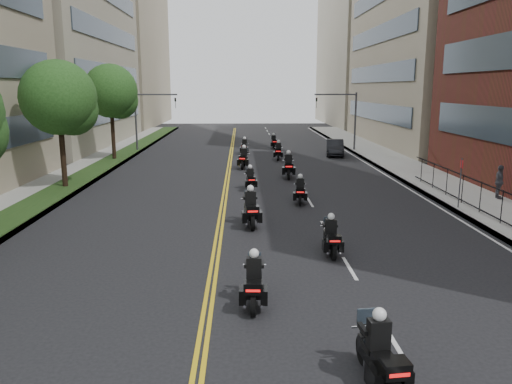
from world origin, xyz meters
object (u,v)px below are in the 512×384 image
motorcycle_2 (254,284)px  motorcycle_4 (251,210)px  motorcycle_5 (300,192)px  parked_sedan (335,148)px  motorcycle_9 (278,152)px  motorcycle_11 (274,142)px  motorcycle_1 (380,357)px  pedestrian_c (499,182)px  motorcycle_10 (245,147)px  motorcycle_7 (288,167)px  motorcycle_8 (244,159)px  motorcycle_3 (331,238)px  motorcycle_6 (250,180)px

motorcycle_2 → motorcycle_4: bearing=92.4°
motorcycle_5 → parked_sedan: 19.72m
motorcycle_9 → motorcycle_11: (0.12, 7.99, -0.05)m
motorcycle_2 → motorcycle_1: bearing=-55.6°
motorcycle_5 → pedestrian_c: 10.82m
motorcycle_1 → motorcycle_10: (-2.52, 36.72, -0.03)m
motorcycle_7 → pedestrian_c: bearing=-31.1°
motorcycle_4 → motorcycle_10: (-0.11, 24.40, -0.09)m
motorcycle_9 → motorcycle_11: 8.00m
motorcycle_5 → motorcycle_8: 12.12m
motorcycle_3 → motorcycle_7: motorcycle_7 is taller
motorcycle_7 → motorcycle_10: motorcycle_7 is taller
motorcycle_3 → motorcycle_6: 12.26m
motorcycle_9 → motorcycle_2: bearing=-90.0°
motorcycle_4 → motorcycle_6: size_ratio=1.21×
motorcycle_8 → motorcycle_5: bearing=-68.8°
motorcycle_7 → motorcycle_11: size_ratio=1.21×
motorcycle_9 → parked_sedan: 5.96m
motorcycle_4 → motorcycle_5: bearing=54.2°
motorcycle_1 → motorcycle_11: motorcycle_1 is taller
motorcycle_3 → parked_sedan: 27.79m
motorcycle_6 → motorcycle_11: size_ratio=0.97×
motorcycle_4 → pedestrian_c: (13.52, 4.53, 0.34)m
motorcycle_7 → motorcycle_1: bearing=-87.1°
motorcycle_3 → motorcycle_5: size_ratio=0.98×
motorcycle_7 → motorcycle_9: motorcycle_7 is taller
motorcycle_11 → pedestrian_c: size_ratio=1.15×
motorcycle_2 → motorcycle_7: motorcycle_7 is taller
motorcycle_10 → pedestrian_c: size_ratio=1.19×
motorcycle_11 → pedestrian_c: bearing=-68.8°
motorcycle_11 → parked_sedan: size_ratio=0.49×
motorcycle_7 → pedestrian_c: size_ratio=1.39×
parked_sedan → motorcycle_7: bearing=-106.2°
motorcycle_5 → motorcycle_9: (0.04, 16.31, 0.05)m
motorcycle_1 → motorcycle_3: (0.49, 8.36, -0.06)m
motorcycle_7 → motorcycle_11: bearing=93.6°
pedestrian_c → motorcycle_11: bearing=34.8°
motorcycle_2 → motorcycle_6: 16.27m
motorcycle_2 → pedestrian_c: (13.59, 12.81, 0.42)m
motorcycle_6 → motorcycle_9: 12.96m
motorcycle_1 → motorcycle_10: motorcycle_1 is taller
motorcycle_4 → motorcycle_7: 12.33m
motorcycle_2 → motorcycle_8: 24.41m
motorcycle_10 → parked_sedan: motorcycle_10 is taller
motorcycle_2 → motorcycle_7: size_ratio=0.87×
motorcycle_11 → motorcycle_7: bearing=-92.8°
motorcycle_8 → parked_sedan: motorcycle_8 is taller
motorcycle_3 → motorcycle_5: 8.33m
motorcycle_9 → motorcycle_10: 4.70m
motorcycle_6 → motorcycle_7: size_ratio=0.81×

